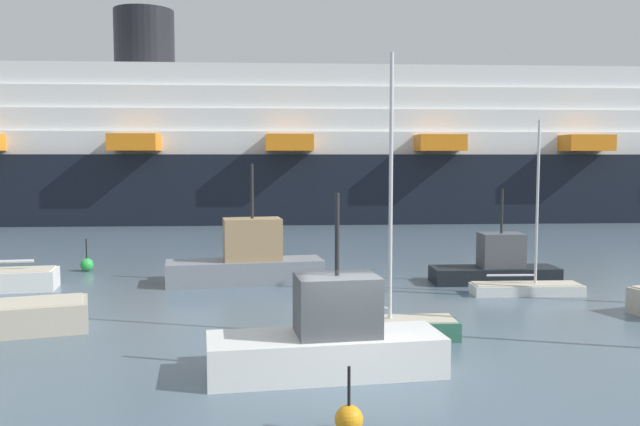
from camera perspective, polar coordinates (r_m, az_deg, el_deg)
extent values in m
plane|color=slate|center=(15.58, 3.45, -14.54)|extent=(600.00, 600.00, 0.00)
cube|color=white|center=(26.47, 17.25, -6.26)|extent=(4.16, 1.22, 0.39)
cube|color=beige|center=(26.43, 17.26, -5.80)|extent=(3.99, 1.12, 0.04)
cylinder|color=silver|center=(26.17, 18.11, 0.83)|extent=(0.10, 0.10, 6.16)
cylinder|color=silver|center=(26.18, 16.04, -5.14)|extent=(1.86, 0.12, 0.08)
cube|color=#2D6B51|center=(19.33, 4.88, -9.88)|extent=(4.62, 1.22, 0.54)
cube|color=beige|center=(19.26, 4.89, -9.04)|extent=(4.44, 1.12, 0.04)
cylinder|color=silver|center=(18.78, 6.08, 2.12)|extent=(0.11, 0.11, 7.51)
cylinder|color=silver|center=(19.11, 2.89, -8.13)|extent=(2.07, 0.11, 0.09)
cube|color=black|center=(28.48, 14.69, -5.15)|extent=(5.19, 1.60, 0.66)
cube|color=#4C5156|center=(28.41, 15.23, -3.08)|extent=(1.73, 1.20, 1.40)
cylinder|color=#262626|center=(28.24, 15.30, 0.15)|extent=(0.10, 0.10, 1.81)
cube|color=gray|center=(27.75, -6.44, -4.99)|extent=(6.59, 2.73, 0.94)
cube|color=#A3845B|center=(27.59, -5.80, -2.24)|extent=(2.51, 1.73, 1.72)
cylinder|color=#262626|center=(27.42, -5.84, 1.87)|extent=(0.13, 0.13, 2.24)
cube|color=white|center=(16.21, 0.46, -11.99)|extent=(5.75, 2.49, 0.95)
cube|color=#4C5156|center=(15.96, 1.46, -7.86)|extent=(2.08, 1.63, 1.42)
cylinder|color=#262626|center=(15.68, 1.47, -1.84)|extent=(0.11, 0.11, 1.95)
sphere|color=green|center=(32.19, -19.33, -4.20)|extent=(0.59, 0.59, 0.59)
cylinder|color=black|center=(32.09, -19.36, -2.88)|extent=(0.06, 0.06, 0.90)
sphere|color=orange|center=(13.03, 2.48, -17.23)|extent=(0.54, 0.54, 0.54)
cylinder|color=black|center=(12.80, 2.50, -14.57)|extent=(0.06, 0.06, 0.74)
cube|color=black|center=(58.06, 2.93, 2.32)|extent=(98.55, 13.99, 5.42)
cube|color=white|center=(58.02, 2.94, 5.87)|extent=(90.67, 12.32, 1.77)
cube|color=white|center=(58.08, 2.95, 7.62)|extent=(85.23, 11.58, 1.77)
cube|color=white|center=(58.20, 2.96, 9.36)|extent=(79.79, 10.84, 1.77)
cube|color=white|center=(58.37, 2.97, 11.10)|extent=(74.35, 10.10, 1.77)
cube|color=orange|center=(51.52, -15.58, 5.85)|extent=(3.55, 2.77, 1.24)
cube|color=orange|center=(50.46, -2.62, 6.04)|extent=(3.55, 2.77, 1.24)
cube|color=orange|center=(51.98, 10.22, 5.94)|extent=(3.55, 2.77, 1.24)
cube|color=orange|center=(55.88, 21.79, 5.59)|extent=(3.55, 2.77, 1.24)
cylinder|color=black|center=(59.46, -14.80, 14.09)|extent=(4.97, 4.97, 4.93)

